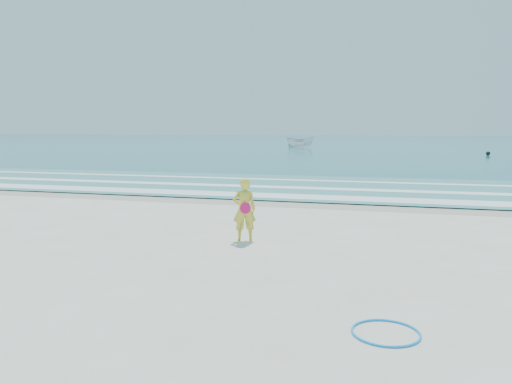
# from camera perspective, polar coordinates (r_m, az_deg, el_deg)

# --- Properties ---
(ground) EXTENTS (400.00, 400.00, 0.00)m
(ground) POSITION_cam_1_polar(r_m,az_deg,el_deg) (9.89, -8.41, -8.51)
(ground) COLOR silver
(ground) RESTS_ON ground
(wet_sand) EXTENTS (400.00, 2.40, 0.00)m
(wet_sand) POSITION_cam_1_polar(r_m,az_deg,el_deg) (18.31, 3.18, -1.17)
(wet_sand) COLOR #B2A893
(wet_sand) RESTS_ON ground
(ocean) EXTENTS (400.00, 190.00, 0.04)m
(ocean) POSITION_cam_1_polar(r_m,az_deg,el_deg) (113.78, 13.85, 5.68)
(ocean) COLOR #19727F
(ocean) RESTS_ON ground
(shallow) EXTENTS (400.00, 10.00, 0.01)m
(shallow) POSITION_cam_1_polar(r_m,az_deg,el_deg) (23.17, 5.88, 0.68)
(shallow) COLOR #59B7AD
(shallow) RESTS_ON ocean
(foam_near) EXTENTS (400.00, 1.40, 0.01)m
(foam_near) POSITION_cam_1_polar(r_m,az_deg,el_deg) (19.56, 4.01, -0.48)
(foam_near) COLOR white
(foam_near) RESTS_ON shallow
(foam_mid) EXTENTS (400.00, 0.90, 0.01)m
(foam_mid) POSITION_cam_1_polar(r_m,az_deg,el_deg) (22.38, 5.53, 0.47)
(foam_mid) COLOR white
(foam_mid) RESTS_ON shallow
(foam_far) EXTENTS (400.00, 0.60, 0.01)m
(foam_far) POSITION_cam_1_polar(r_m,az_deg,el_deg) (25.62, 6.85, 1.31)
(foam_far) COLOR white
(foam_far) RESTS_ON shallow
(hoop) EXTENTS (1.09, 1.09, 0.03)m
(hoop) POSITION_cam_1_polar(r_m,az_deg,el_deg) (7.00, 14.61, -15.27)
(hoop) COLOR #0E97FF
(hoop) RESTS_ON ground
(boat) EXTENTS (4.21, 2.60, 1.52)m
(boat) POSITION_cam_1_polar(r_m,az_deg,el_deg) (72.88, 5.09, 5.72)
(boat) COLOR silver
(boat) RESTS_ON ocean
(buoy) EXTENTS (0.42, 0.42, 0.42)m
(buoy) POSITION_cam_1_polar(r_m,az_deg,el_deg) (54.85, 24.99, 4.02)
(buoy) COLOR black
(buoy) RESTS_ON ocean
(woman) EXTENTS (0.65, 0.54, 1.51)m
(woman) POSITION_cam_1_polar(r_m,az_deg,el_deg) (11.92, -1.34, -2.01)
(woman) COLOR yellow
(woman) RESTS_ON ground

